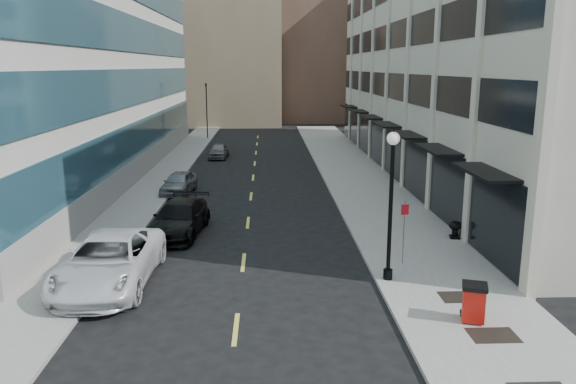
{
  "coord_description": "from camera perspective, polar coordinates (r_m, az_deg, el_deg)",
  "views": [
    {
      "loc": [
        0.99,
        -13.9,
        7.87
      ],
      "look_at": [
        1.91,
        10.05,
        2.49
      ],
      "focal_mm": 35.0,
      "sensor_mm": 36.0,
      "label": 1
    }
  ],
  "objects": [
    {
      "name": "building_left",
      "position": [
        44.32,
        -25.51,
        14.21
      ],
      "size": [
        16.14,
        46.0,
        20.0
      ],
      "color": "#BCB6AA",
      "rests_on": "ground"
    },
    {
      "name": "car_grey_sedan",
      "position": [
        49.6,
        -7.05,
        4.18
      ],
      "size": [
        1.71,
        3.84,
        1.28
      ],
      "primitive_type": "imported",
      "rotation": [
        0.0,
        0.0,
        -0.05
      ],
      "color": "slate",
      "rests_on": "ground"
    },
    {
      "name": "traffic_signal",
      "position": [
        62.27,
        -8.33,
        10.54
      ],
      "size": [
        0.66,
        0.66,
        6.98
      ],
      "color": "black",
      "rests_on": "ground"
    },
    {
      "name": "trash_bin",
      "position": [
        18.48,
        18.35,
        -10.51
      ],
      "size": [
        0.94,
        0.94,
        1.21
      ],
      "rotation": [
        0.0,
        0.0,
        -0.32
      ],
      "color": "red",
      "rests_on": "sidewalk_right"
    },
    {
      "name": "sidewalk_right",
      "position": [
        35.38,
        8.45,
        -0.21
      ],
      "size": [
        5.0,
        80.0,
        0.15
      ],
      "primitive_type": "cube",
      "color": "gray",
      "rests_on": "ground"
    },
    {
      "name": "grate_mid",
      "position": [
        18.03,
        20.12,
        -13.5
      ],
      "size": [
        1.4,
        1.0,
        0.01
      ],
      "primitive_type": "cube",
      "color": "black",
      "rests_on": "sidewalk_right"
    },
    {
      "name": "building_right",
      "position": [
        43.9,
        19.64,
        13.41
      ],
      "size": [
        15.3,
        46.5,
        18.25
      ],
      "color": "beige",
      "rests_on": "ground"
    },
    {
      "name": "skyline_tan_near",
      "position": [
        82.28,
        -5.94,
        16.86
      ],
      "size": [
        14.0,
        18.0,
        28.0
      ],
      "primitive_type": "cube",
      "color": "#827055",
      "rests_on": "ground"
    },
    {
      "name": "grate_far",
      "position": [
        20.4,
        17.15,
        -10.15
      ],
      "size": [
        1.4,
        1.0,
        0.01
      ],
      "primitive_type": "cube",
      "color": "black",
      "rests_on": "sidewalk_right"
    },
    {
      "name": "skyline_stone",
      "position": [
        81.71,
        10.11,
        13.96
      ],
      "size": [
        10.0,
        14.0,
        20.0
      ],
      "primitive_type": "cube",
      "color": "beige",
      "rests_on": "ground"
    },
    {
      "name": "road_centerline",
      "position": [
        31.9,
        -3.92,
        -1.65
      ],
      "size": [
        0.15,
        68.2,
        0.01
      ],
      "color": "#D8CC4C",
      "rests_on": "ground"
    },
    {
      "name": "car_black_pickup",
      "position": [
        27.27,
        -10.98,
        -2.65
      ],
      "size": [
        2.76,
        5.58,
        1.56
      ],
      "primitive_type": "imported",
      "rotation": [
        0.0,
        0.0,
        -0.11
      ],
      "color": "black",
      "rests_on": "ground"
    },
    {
      "name": "skyline_tan_far",
      "position": [
        93.16,
        -11.84,
        14.32
      ],
      "size": [
        12.0,
        14.0,
        22.0
      ],
      "primitive_type": "cube",
      "color": "#827055",
      "rests_on": "ground"
    },
    {
      "name": "car_silver_sedan",
      "position": [
        36.06,
        -11.02,
        0.94
      ],
      "size": [
        2.18,
        4.26,
        1.39
      ],
      "primitive_type": "imported",
      "rotation": [
        0.0,
        0.0,
        -0.14
      ],
      "color": "gray",
      "rests_on": "ground"
    },
    {
      "name": "car_white_van",
      "position": [
        21.61,
        -17.72,
        -6.72
      ],
      "size": [
        3.18,
        6.7,
        1.85
      ],
      "primitive_type": "imported",
      "rotation": [
        0.0,
        0.0,
        -0.02
      ],
      "color": "silver",
      "rests_on": "ground"
    },
    {
      "name": "skyline_brown",
      "position": [
        86.66,
        2.58,
        18.69
      ],
      "size": [
        12.0,
        16.0,
        34.0
      ],
      "primitive_type": "cube",
      "color": "brown",
      "rests_on": "ground"
    },
    {
      "name": "sign_post",
      "position": [
        22.62,
        11.73,
        -3.15
      ],
      "size": [
        0.31,
        0.08,
        2.61
      ],
      "rotation": [
        0.0,
        0.0,
        0.11
      ],
      "color": "slate",
      "rests_on": "sidewalk_right"
    },
    {
      "name": "urn_planter",
      "position": [
        26.85,
        16.61,
        -3.51
      ],
      "size": [
        0.58,
        0.58,
        0.81
      ],
      "rotation": [
        0.0,
        0.0,
        -0.18
      ],
      "color": "black",
      "rests_on": "sidewalk_right"
    },
    {
      "name": "ground",
      "position": [
        16.0,
        -5.72,
        -16.87
      ],
      "size": [
        160.0,
        160.0,
        0.0
      ],
      "primitive_type": "plane",
      "color": "black",
      "rests_on": "ground"
    },
    {
      "name": "sidewalk_left",
      "position": [
        35.58,
        -14.31,
        -0.4
      ],
      "size": [
        3.0,
        80.0,
        0.15
      ],
      "primitive_type": "cube",
      "color": "gray",
      "rests_on": "ground"
    },
    {
      "name": "lamppost",
      "position": [
        20.45,
        10.44,
        -0.07
      ],
      "size": [
        0.47,
        0.47,
        5.6
      ],
      "color": "black",
      "rests_on": "sidewalk_right"
    }
  ]
}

